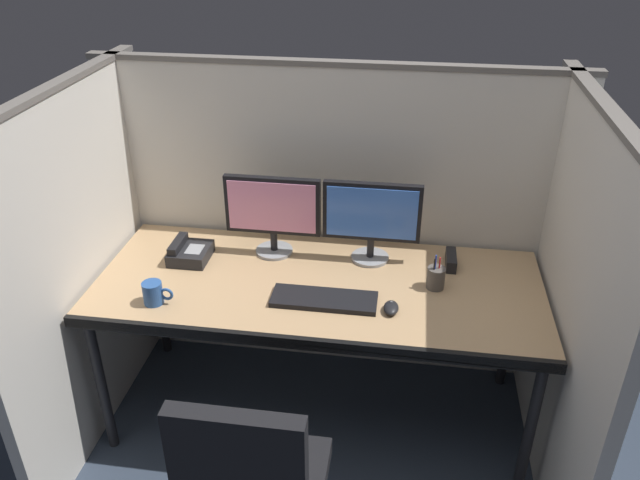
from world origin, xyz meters
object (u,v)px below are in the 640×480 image
object	(u,v)px
monitor_left	(273,210)
keyboard_main	(324,299)
desk	(318,294)
coffee_mug	(154,293)
red_stapler	(451,260)
monitor_right	(372,217)
pen_cup	(436,278)
desk_phone	(189,252)
computer_mouse	(391,308)

from	to	relation	value
monitor_left	keyboard_main	size ratio (longest dim) A/B	1.00
desk	monitor_left	world-z (taller)	monitor_left
coffee_mug	red_stapler	bearing A→B (deg)	21.51
monitor_left	monitor_right	distance (m)	0.44
red_stapler	pen_cup	xyz separation A→B (m)	(-0.07, -0.19, 0.02)
pen_cup	coffee_mug	bearing A→B (deg)	-165.97
red_stapler	keyboard_main	bearing A→B (deg)	-145.04
monitor_left	coffee_mug	world-z (taller)	monitor_left
monitor_left	desk_phone	distance (m)	0.43
red_stapler	coffee_mug	bearing A→B (deg)	-158.49
computer_mouse	red_stapler	distance (m)	0.46
desk_phone	desk	bearing A→B (deg)	-11.40
keyboard_main	pen_cup	distance (m)	0.48
monitor_left	red_stapler	xyz separation A→B (m)	(0.80, 0.00, -0.19)
pen_cup	desk	bearing A→B (deg)	-174.59
monitor_right	desk_phone	xyz separation A→B (m)	(-0.81, -0.12, -0.18)
desk	desk_phone	world-z (taller)	desk_phone
keyboard_main	monitor_right	bearing A→B (deg)	66.60
computer_mouse	coffee_mug	bearing A→B (deg)	-175.13
monitor_right	computer_mouse	bearing A→B (deg)	-73.86
keyboard_main	coffee_mug	size ratio (longest dim) A/B	3.41
red_stapler	monitor_right	bearing A→B (deg)	179.41
keyboard_main	red_stapler	xyz separation A→B (m)	(0.52, 0.36, 0.02)
desk	desk_phone	bearing A→B (deg)	168.60
desk	red_stapler	xyz separation A→B (m)	(0.56, 0.24, 0.08)
computer_mouse	pen_cup	xyz separation A→B (m)	(0.17, 0.20, 0.03)
red_stapler	pen_cup	bearing A→B (deg)	-110.39
coffee_mug	monitor_right	bearing A→B (deg)	29.60
red_stapler	desk_phone	xyz separation A→B (m)	(-1.17, -0.11, 0.01)
coffee_mug	pen_cup	bearing A→B (deg)	14.03
monitor_left	desk_phone	world-z (taller)	monitor_left
desk	pen_cup	distance (m)	0.50
monitor_right	coffee_mug	bearing A→B (deg)	-150.40
monitor_right	red_stapler	xyz separation A→B (m)	(0.36, -0.00, -0.19)
monitor_right	pen_cup	size ratio (longest dim) A/B	2.68
desk	monitor_right	xyz separation A→B (m)	(0.20, 0.24, 0.27)
pen_cup	computer_mouse	bearing A→B (deg)	-131.16
monitor_left	red_stapler	world-z (taller)	monitor_left
monitor_right	desk_phone	world-z (taller)	monitor_right
keyboard_main	pen_cup	size ratio (longest dim) A/B	2.68
monitor_left	pen_cup	distance (m)	0.77
monitor_right	desk_phone	size ratio (longest dim) A/B	2.26
red_stapler	pen_cup	size ratio (longest dim) A/B	0.94
red_stapler	pen_cup	distance (m)	0.20
monitor_left	pen_cup	size ratio (longest dim) A/B	2.68
desk	pen_cup	world-z (taller)	pen_cup
desk	keyboard_main	xyz separation A→B (m)	(0.04, -0.13, 0.06)
computer_mouse	coffee_mug	world-z (taller)	coffee_mug
desk_phone	red_stapler	bearing A→B (deg)	5.59
computer_mouse	desk_phone	size ratio (longest dim) A/B	0.51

